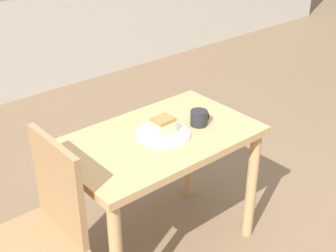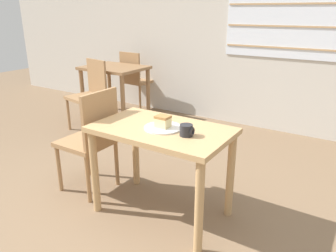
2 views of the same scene
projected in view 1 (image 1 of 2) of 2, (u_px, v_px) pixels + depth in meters
The scene contains 5 objects.
dining_table_near at pixel (159, 156), 2.42m from camera, with size 1.02×0.62×0.73m.
chair_near_window at pixel (38, 233), 2.05m from camera, with size 0.42×0.42×0.93m.
plate at pixel (163, 134), 2.37m from camera, with size 0.28×0.28×0.01m.
cake_slice at pixel (163, 126), 2.34m from camera, with size 0.10×0.09×0.09m.
coffee_mug at pixel (199, 118), 2.45m from camera, with size 0.10×0.09×0.08m.
Camera 1 is at (-1.26, -1.03, 1.89)m, focal length 50.00 mm.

